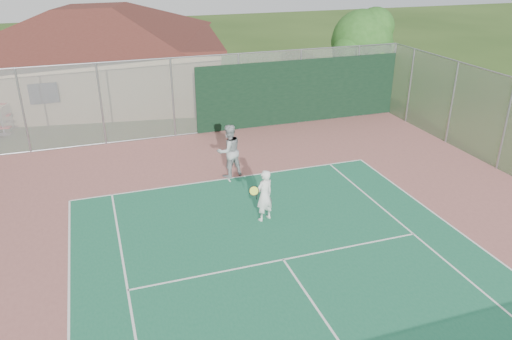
{
  "coord_description": "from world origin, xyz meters",
  "views": [
    {
      "loc": [
        -4.33,
        -4.08,
        7.71
      ],
      "look_at": [
        0.18,
        9.22,
        1.46
      ],
      "focal_mm": 35.0,
      "sensor_mm": 36.0,
      "label": 1
    }
  ],
  "objects_px": {
    "tree": "(363,42)",
    "player_white_front": "(264,196)",
    "clubhouse": "(95,45)",
    "player_grey_back": "(229,151)"
  },
  "relations": [
    {
      "from": "player_grey_back",
      "to": "clubhouse",
      "type": "bearing_deg",
      "value": -86.51
    },
    {
      "from": "clubhouse",
      "to": "tree",
      "type": "relative_size",
      "value": 2.95
    },
    {
      "from": "player_white_front",
      "to": "clubhouse",
      "type": "bearing_deg",
      "value": -96.35
    },
    {
      "from": "tree",
      "to": "player_grey_back",
      "type": "bearing_deg",
      "value": -144.06
    },
    {
      "from": "clubhouse",
      "to": "tree",
      "type": "distance_m",
      "value": 14.1
    },
    {
      "from": "clubhouse",
      "to": "tree",
      "type": "xyz_separation_m",
      "value": [
        12.96,
        -5.54,
        0.32
      ]
    },
    {
      "from": "clubhouse",
      "to": "player_white_front",
      "type": "distance_m",
      "value": 16.25
    },
    {
      "from": "tree",
      "to": "player_white_front",
      "type": "height_order",
      "value": "tree"
    },
    {
      "from": "clubhouse",
      "to": "tree",
      "type": "height_order",
      "value": "clubhouse"
    },
    {
      "from": "tree",
      "to": "player_grey_back",
      "type": "relative_size",
      "value": 2.57
    }
  ]
}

